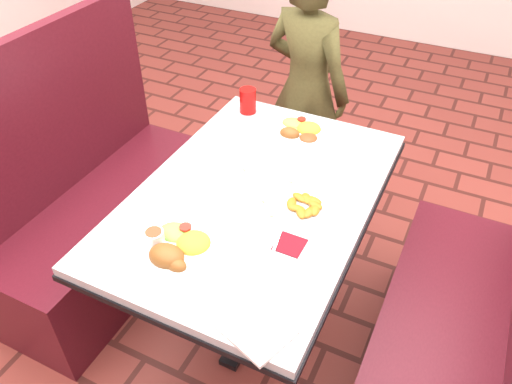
# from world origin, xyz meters

# --- Properties ---
(dining_table) EXTENTS (0.81, 1.21, 0.75)m
(dining_table) POSITION_xyz_m (0.00, 0.00, 0.65)
(dining_table) COLOR #B6B8BB
(dining_table) RESTS_ON ground
(booth_bench_left) EXTENTS (0.47, 1.20, 1.17)m
(booth_bench_left) POSITION_xyz_m (-0.80, 0.00, 0.33)
(booth_bench_left) COLOR #52121D
(booth_bench_left) RESTS_ON ground
(booth_bench_right) EXTENTS (0.47, 1.20, 1.17)m
(booth_bench_right) POSITION_xyz_m (0.80, 0.00, 0.33)
(booth_bench_right) COLOR #52121D
(booth_bench_right) RESTS_ON ground
(diner_person) EXTENTS (0.56, 0.43, 1.34)m
(diner_person) POSITION_xyz_m (-0.17, 0.94, 0.67)
(diner_person) COLOR brown
(diner_person) RESTS_ON ground
(near_dinner_plate) EXTENTS (0.27, 0.27, 0.08)m
(near_dinner_plate) POSITION_xyz_m (-0.09, -0.37, 0.78)
(near_dinner_plate) COLOR white
(near_dinner_plate) RESTS_ON dining_table
(far_dinner_plate) EXTENTS (0.25, 0.25, 0.06)m
(far_dinner_plate) POSITION_xyz_m (-0.00, 0.43, 0.77)
(far_dinner_plate) COLOR white
(far_dinner_plate) RESTS_ON dining_table
(plantain_plate) EXTENTS (0.20, 0.20, 0.03)m
(plantain_plate) POSITION_xyz_m (0.19, -0.01, 0.76)
(plantain_plate) COLOR white
(plantain_plate) RESTS_ON dining_table
(maroon_napkin) EXTENTS (0.09, 0.09, 0.00)m
(maroon_napkin) POSITION_xyz_m (0.21, -0.19, 0.75)
(maroon_napkin) COLOR #5D0E17
(maroon_napkin) RESTS_ON dining_table
(spoon_utensil) EXTENTS (0.03, 0.12, 0.00)m
(spoon_utensil) POSITION_xyz_m (0.17, -0.22, 0.75)
(spoon_utensil) COLOR silver
(spoon_utensil) RESTS_ON dining_table
(red_tumbler) EXTENTS (0.07, 0.07, 0.11)m
(red_tumbler) POSITION_xyz_m (-0.28, 0.50, 0.81)
(red_tumbler) COLOR #AF0D0B
(red_tumbler) RESTS_ON dining_table
(paper_napkin) EXTENTS (0.24, 0.21, 0.01)m
(paper_napkin) POSITION_xyz_m (0.25, -0.52, 0.76)
(paper_napkin) COLOR white
(paper_napkin) RESTS_ON dining_table
(knife_utensil) EXTENTS (0.10, 0.17, 0.00)m
(knife_utensil) POSITION_xyz_m (-0.08, -0.36, 0.76)
(knife_utensil) COLOR silver
(knife_utensil) RESTS_ON dining_table
(fork_utensil) EXTENTS (0.03, 0.16, 0.00)m
(fork_utensil) POSITION_xyz_m (-0.12, -0.37, 0.76)
(fork_utensil) COLOR silver
(fork_utensil) RESTS_ON dining_table
(lettuce_shreds) EXTENTS (0.28, 0.32, 0.00)m
(lettuce_shreds) POSITION_xyz_m (0.04, 0.06, 0.75)
(lettuce_shreds) COLOR #8DCD52
(lettuce_shreds) RESTS_ON dining_table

